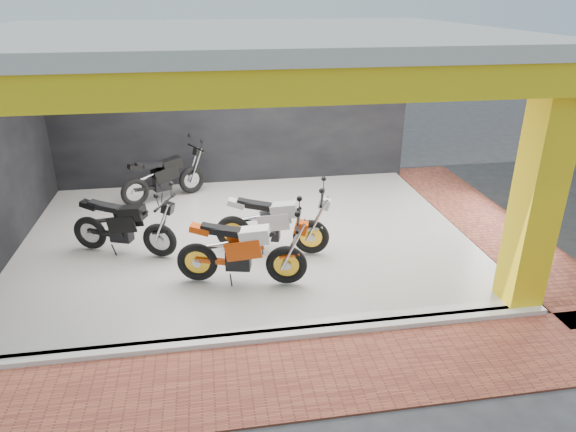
% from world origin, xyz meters
% --- Properties ---
extents(ground, '(80.00, 80.00, 0.00)m').
position_xyz_m(ground, '(0.00, 0.00, 0.00)').
color(ground, '#2D2D30').
rests_on(ground, ground).
extents(showroom_floor, '(8.00, 6.00, 0.10)m').
position_xyz_m(showroom_floor, '(0.00, 2.00, 0.05)').
color(showroom_floor, white).
rests_on(showroom_floor, ground).
extents(showroom_ceiling, '(8.40, 6.40, 0.20)m').
position_xyz_m(showroom_ceiling, '(0.00, 2.00, 3.60)').
color(showroom_ceiling, beige).
rests_on(showroom_ceiling, corner_column).
extents(back_wall, '(8.20, 0.20, 3.50)m').
position_xyz_m(back_wall, '(0.00, 5.10, 1.75)').
color(back_wall, black).
rests_on(back_wall, ground).
extents(corner_column, '(0.50, 0.50, 3.50)m').
position_xyz_m(corner_column, '(3.75, -0.75, 1.75)').
color(corner_column, yellow).
rests_on(corner_column, ground).
extents(header_beam_front, '(8.40, 0.30, 0.40)m').
position_xyz_m(header_beam_front, '(0.00, -1.00, 3.30)').
color(header_beam_front, yellow).
rests_on(header_beam_front, corner_column).
extents(header_beam_right, '(0.30, 6.40, 0.40)m').
position_xyz_m(header_beam_right, '(4.00, 2.00, 3.30)').
color(header_beam_right, yellow).
rests_on(header_beam_right, corner_column).
extents(floor_kerb, '(8.00, 0.20, 0.10)m').
position_xyz_m(floor_kerb, '(0.00, -1.02, 0.05)').
color(floor_kerb, white).
rests_on(floor_kerb, ground).
extents(paver_front, '(9.00, 1.40, 0.03)m').
position_xyz_m(paver_front, '(0.00, -1.80, 0.01)').
color(paver_front, '#9A4A32').
rests_on(paver_front, ground).
extents(paver_right, '(1.40, 7.00, 0.03)m').
position_xyz_m(paver_right, '(4.80, 2.00, 0.01)').
color(paver_right, '#9A4A32').
rests_on(paver_right, ground).
extents(moto_hero, '(2.23, 1.23, 1.29)m').
position_xyz_m(moto_hero, '(0.47, 0.17, 0.74)').
color(moto_hero, '#D54109').
rests_on(moto_hero, showroom_floor).
extents(moto_row_a, '(2.20, 1.32, 1.26)m').
position_xyz_m(moto_row_a, '(1.03, 1.08, 0.73)').
color(moto_row_a, '#B2B4BA').
rests_on(moto_row_a, showroom_floor).
extents(moto_row_b, '(2.14, 1.43, 1.22)m').
position_xyz_m(moto_row_b, '(-1.49, 1.38, 0.71)').
color(moto_row_b, black).
rests_on(moto_row_b, showroom_floor).
extents(moto_row_d, '(2.13, 1.59, 1.23)m').
position_xyz_m(moto_row_d, '(-0.99, 4.36, 0.71)').
color(moto_row_d, black).
rests_on(moto_row_d, showroom_floor).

